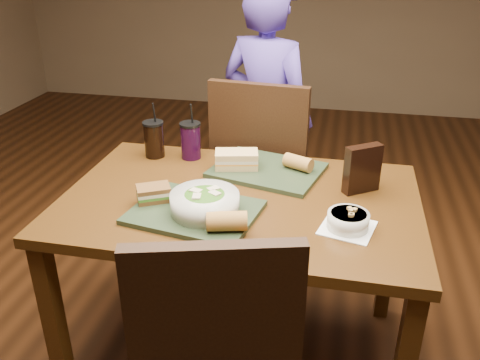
% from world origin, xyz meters
% --- Properties ---
extents(ground, '(6.00, 6.00, 0.00)m').
position_xyz_m(ground, '(0.00, 0.00, 0.00)').
color(ground, '#381C0B').
rests_on(ground, ground).
extents(dining_table, '(1.30, 0.85, 0.75)m').
position_xyz_m(dining_table, '(0.00, 0.00, 0.66)').
color(dining_table, '#44270D').
rests_on(dining_table, ground).
extents(chair_far, '(0.49, 0.50, 1.05)m').
position_xyz_m(chair_far, '(-0.02, 0.60, 0.58)').
color(chair_far, black).
rests_on(chair_far, ground).
extents(diner, '(0.62, 0.51, 1.45)m').
position_xyz_m(diner, '(-0.06, 0.96, 0.73)').
color(diner, '#513AA0').
rests_on(diner, ground).
extents(tray_near, '(0.47, 0.39, 0.02)m').
position_xyz_m(tray_near, '(-0.13, -0.16, 0.76)').
color(tray_near, '#24301D').
rests_on(tray_near, dining_table).
extents(tray_far, '(0.48, 0.41, 0.02)m').
position_xyz_m(tray_far, '(0.06, 0.24, 0.76)').
color(tray_far, '#24301D').
rests_on(tray_far, dining_table).
extents(salad_bowl, '(0.23, 0.23, 0.08)m').
position_xyz_m(salad_bowl, '(-0.09, -0.16, 0.81)').
color(salad_bowl, silver).
rests_on(salad_bowl, tray_near).
extents(soup_bowl, '(0.20, 0.20, 0.07)m').
position_xyz_m(soup_bowl, '(0.39, -0.14, 0.78)').
color(soup_bowl, white).
rests_on(soup_bowl, dining_table).
extents(sandwich_near, '(0.14, 0.12, 0.05)m').
position_xyz_m(sandwich_near, '(-0.29, -0.12, 0.80)').
color(sandwich_near, '#593819').
rests_on(sandwich_near, tray_near).
extents(sandwich_far, '(0.19, 0.13, 0.07)m').
position_xyz_m(sandwich_far, '(-0.06, 0.22, 0.80)').
color(sandwich_far, tan).
rests_on(sandwich_far, tray_far).
extents(baguette_near, '(0.14, 0.09, 0.06)m').
position_xyz_m(baguette_near, '(0.01, -0.26, 0.80)').
color(baguette_near, '#AD7533').
rests_on(baguette_near, tray_near).
extents(baguette_far, '(0.13, 0.10, 0.06)m').
position_xyz_m(baguette_far, '(0.19, 0.25, 0.80)').
color(baguette_far, '#AD7533').
rests_on(baguette_far, tray_far).
extents(cup_cola, '(0.09, 0.09, 0.24)m').
position_xyz_m(cup_cola, '(-0.44, 0.30, 0.83)').
color(cup_cola, black).
rests_on(cup_cola, dining_table).
extents(cup_berry, '(0.09, 0.09, 0.24)m').
position_xyz_m(cup_berry, '(-0.28, 0.32, 0.83)').
color(cup_berry, black).
rests_on(cup_berry, dining_table).
extents(chip_bag, '(0.14, 0.11, 0.18)m').
position_xyz_m(chip_bag, '(0.43, 0.14, 0.84)').
color(chip_bag, black).
rests_on(chip_bag, dining_table).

